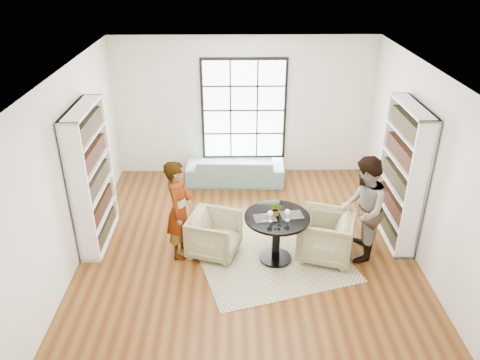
{
  "coord_description": "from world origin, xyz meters",
  "views": [
    {
      "loc": [
        -0.23,
        -6.58,
        4.65
      ],
      "look_at": [
        -0.12,
        0.4,
        1.08
      ],
      "focal_mm": 35.0,
      "sensor_mm": 36.0,
      "label": 1
    }
  ],
  "objects_px": {
    "armchair_right": "(326,236)",
    "wine_glass_right": "(288,213)",
    "pedestal_table": "(277,228)",
    "sofa": "(235,169)",
    "wine_glass_left": "(270,214)",
    "person_left": "(179,210)",
    "flower_centerpiece": "(276,209)",
    "armchair_left": "(214,235)",
    "person_right": "(363,210)"
  },
  "relations": [
    {
      "from": "armchair_left",
      "to": "wine_glass_left",
      "type": "xyz_separation_m",
      "value": [
        0.88,
        -0.34,
        0.6
      ]
    },
    {
      "from": "wine_glass_right",
      "to": "flower_centerpiece",
      "type": "relative_size",
      "value": 0.83
    },
    {
      "from": "armchair_left",
      "to": "armchair_right",
      "type": "height_order",
      "value": "armchair_right"
    },
    {
      "from": "pedestal_table",
      "to": "armchair_right",
      "type": "bearing_deg",
      "value": 5.33
    },
    {
      "from": "armchair_right",
      "to": "wine_glass_right",
      "type": "xyz_separation_m",
      "value": [
        -0.67,
        -0.2,
        0.57
      ]
    },
    {
      "from": "flower_centerpiece",
      "to": "wine_glass_left",
      "type": "bearing_deg",
      "value": -120.34
    },
    {
      "from": "sofa",
      "to": "person_left",
      "type": "relative_size",
      "value": 1.22
    },
    {
      "from": "person_right",
      "to": "person_left",
      "type": "bearing_deg",
      "value": -76.96
    },
    {
      "from": "pedestal_table",
      "to": "person_left",
      "type": "height_order",
      "value": "person_left"
    },
    {
      "from": "wine_glass_left",
      "to": "sofa",
      "type": "bearing_deg",
      "value": 99.9
    },
    {
      "from": "armchair_right",
      "to": "wine_glass_left",
      "type": "bearing_deg",
      "value": -58.39
    },
    {
      "from": "sofa",
      "to": "wine_glass_right",
      "type": "bearing_deg",
      "value": 107.16
    },
    {
      "from": "armchair_left",
      "to": "person_right",
      "type": "distance_m",
      "value": 2.42
    },
    {
      "from": "pedestal_table",
      "to": "wine_glass_left",
      "type": "distance_m",
      "value": 0.41
    },
    {
      "from": "pedestal_table",
      "to": "wine_glass_right",
      "type": "height_order",
      "value": "wine_glass_right"
    },
    {
      "from": "sofa",
      "to": "armchair_left",
      "type": "xyz_separation_m",
      "value": [
        -0.36,
        -2.6,
        0.06
      ]
    },
    {
      "from": "person_left",
      "to": "wine_glass_left",
      "type": "relative_size",
      "value": 8.88
    },
    {
      "from": "armchair_left",
      "to": "wine_glass_right",
      "type": "bearing_deg",
      "value": -87.91
    },
    {
      "from": "armchair_left",
      "to": "person_right",
      "type": "bearing_deg",
      "value": -75.08
    },
    {
      "from": "pedestal_table",
      "to": "armchair_right",
      "type": "distance_m",
      "value": 0.84
    },
    {
      "from": "sofa",
      "to": "armchair_right",
      "type": "relative_size",
      "value": 2.4
    },
    {
      "from": "sofa",
      "to": "person_left",
      "type": "distance_m",
      "value": 2.81
    },
    {
      "from": "wine_glass_right",
      "to": "flower_centerpiece",
      "type": "xyz_separation_m",
      "value": [
        -0.16,
        0.16,
        -0.02
      ]
    },
    {
      "from": "pedestal_table",
      "to": "armchair_left",
      "type": "bearing_deg",
      "value": 169.02
    },
    {
      "from": "person_right",
      "to": "wine_glass_left",
      "type": "height_order",
      "value": "person_right"
    },
    {
      "from": "person_left",
      "to": "wine_glass_left",
      "type": "bearing_deg",
      "value": -94.67
    },
    {
      "from": "wine_glass_right",
      "to": "flower_centerpiece",
      "type": "height_order",
      "value": "flower_centerpiece"
    },
    {
      "from": "sofa",
      "to": "flower_centerpiece",
      "type": "distance_m",
      "value": 2.91
    },
    {
      "from": "armchair_left",
      "to": "wine_glass_left",
      "type": "distance_m",
      "value": 1.12
    },
    {
      "from": "person_left",
      "to": "wine_glass_right",
      "type": "xyz_separation_m",
      "value": [
        1.69,
        -0.32,
        0.12
      ]
    },
    {
      "from": "wine_glass_left",
      "to": "flower_centerpiece",
      "type": "distance_m",
      "value": 0.21
    },
    {
      "from": "armchair_left",
      "to": "armchair_right",
      "type": "xyz_separation_m",
      "value": [
        1.81,
        -0.12,
        0.04
      ]
    },
    {
      "from": "pedestal_table",
      "to": "person_left",
      "type": "distance_m",
      "value": 1.58
    },
    {
      "from": "armchair_right",
      "to": "person_right",
      "type": "height_order",
      "value": "person_right"
    },
    {
      "from": "armchair_left",
      "to": "person_right",
      "type": "height_order",
      "value": "person_right"
    },
    {
      "from": "armchair_right",
      "to": "person_left",
      "type": "height_order",
      "value": "person_left"
    },
    {
      "from": "person_right",
      "to": "wine_glass_left",
      "type": "xyz_separation_m",
      "value": [
        -1.48,
        -0.23,
        0.07
      ]
    },
    {
      "from": "person_left",
      "to": "flower_centerpiece",
      "type": "distance_m",
      "value": 1.54
    },
    {
      "from": "sofa",
      "to": "armchair_right",
      "type": "height_order",
      "value": "armchair_right"
    },
    {
      "from": "pedestal_table",
      "to": "person_right",
      "type": "distance_m",
      "value": 1.39
    },
    {
      "from": "armchair_right",
      "to": "wine_glass_left",
      "type": "height_order",
      "value": "wine_glass_left"
    },
    {
      "from": "wine_glass_right",
      "to": "person_left",
      "type": "bearing_deg",
      "value": 169.26
    },
    {
      "from": "wine_glass_right",
      "to": "sofa",
      "type": "bearing_deg",
      "value": 104.97
    },
    {
      "from": "pedestal_table",
      "to": "flower_centerpiece",
      "type": "height_order",
      "value": "flower_centerpiece"
    },
    {
      "from": "pedestal_table",
      "to": "wine_glass_right",
      "type": "distance_m",
      "value": 0.42
    },
    {
      "from": "pedestal_table",
      "to": "sofa",
      "type": "distance_m",
      "value": 2.88
    },
    {
      "from": "armchair_right",
      "to": "pedestal_table",
      "type": "bearing_deg",
      "value": -66.67
    },
    {
      "from": "armchair_right",
      "to": "wine_glass_right",
      "type": "relative_size",
      "value": 4.45
    },
    {
      "from": "armchair_left",
      "to": "flower_centerpiece",
      "type": "distance_m",
      "value": 1.15
    },
    {
      "from": "sofa",
      "to": "person_right",
      "type": "relative_size",
      "value": 1.17
    }
  ]
}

